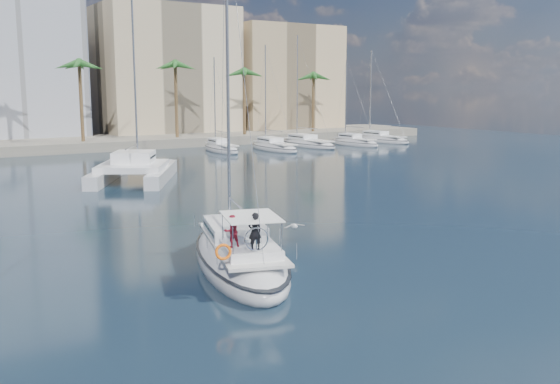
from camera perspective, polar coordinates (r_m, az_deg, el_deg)
ground at (r=28.19m, az=0.76°, el=-6.71°), size 160.00×160.00×0.00m
quay at (r=85.39m, az=-21.87°, el=3.94°), size 120.00×14.00×1.20m
building_beige at (r=99.79m, az=-10.43°, el=10.58°), size 20.00×14.00×20.00m
building_tan_right at (r=107.00m, az=0.17°, el=10.11°), size 18.00×12.00×18.00m
palm_centre at (r=81.18m, az=-21.79°, el=10.54°), size 3.60×3.60×12.30m
palm_right at (r=93.46m, az=-0.44°, el=10.98°), size 3.60×3.60×12.30m
main_sloop at (r=27.67m, az=-3.73°, el=-5.92°), size 6.69×11.79×16.68m
catamaran at (r=54.85m, az=-13.21°, el=2.21°), size 10.87×13.16×17.21m
seagull at (r=31.03m, az=1.31°, el=-3.11°), size 1.14×0.49×0.21m
moored_yacht_a at (r=78.30m, az=-5.40°, el=3.70°), size 3.37×9.52×11.90m
moored_yacht_b at (r=79.67m, az=-0.56°, el=3.84°), size 3.32×10.83×13.72m
moored_yacht_c at (r=84.85m, az=2.51°, el=4.18°), size 3.98×12.33×15.54m
moored_yacht_d at (r=87.09m, az=6.80°, el=4.25°), size 3.52×9.55×11.90m
moored_yacht_e at (r=92.76m, az=9.18°, el=4.52°), size 4.61×11.11×13.72m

